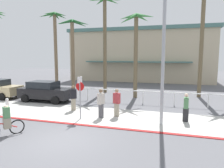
# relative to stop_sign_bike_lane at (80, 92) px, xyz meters

# --- Properties ---
(ground_plane) EXTENTS (80.00, 80.00, 0.00)m
(ground_plane) POSITION_rel_stop_sign_bike_lane_xyz_m (0.60, 6.79, -1.68)
(ground_plane) COLOR #5B5B60
(sidewalk_strip) EXTENTS (44.00, 4.00, 0.02)m
(sidewalk_strip) POSITION_rel_stop_sign_bike_lane_xyz_m (0.60, 0.99, -1.67)
(sidewalk_strip) COLOR beige
(sidewalk_strip) RESTS_ON ground
(curb_paint) EXTENTS (44.00, 0.24, 0.03)m
(curb_paint) POSITION_rel_stop_sign_bike_lane_xyz_m (0.60, -1.01, -1.66)
(curb_paint) COLOR maroon
(curb_paint) RESTS_ON ground
(building_backdrop) EXTENTS (21.82, 10.40, 7.94)m
(building_backdrop) POSITION_rel_stop_sign_bike_lane_xyz_m (0.10, 23.28, 2.32)
(building_backdrop) COLOR #BCAD8E
(building_backdrop) RESTS_ON ground
(rail_fence) EXTENTS (23.99, 0.08, 1.04)m
(rail_fence) POSITION_rel_stop_sign_bike_lane_xyz_m (0.60, 5.29, -0.83)
(rail_fence) COLOR white
(rail_fence) RESTS_ON ground
(stop_sign_bike_lane) EXTENTS (0.52, 0.56, 2.56)m
(stop_sign_bike_lane) POSITION_rel_stop_sign_bike_lane_xyz_m (0.00, 0.00, 0.00)
(stop_sign_bike_lane) COLOR gray
(stop_sign_bike_lane) RESTS_ON ground
(bollard_2) EXTENTS (0.20, 0.20, 1.00)m
(bollard_2) POSITION_rel_stop_sign_bike_lane_xyz_m (-5.25, -0.12, -1.16)
(bollard_2) COLOR white
(bollard_2) RESTS_ON ground
(streetlight_curb) EXTENTS (0.24, 2.54, 7.50)m
(streetlight_curb) POSITION_rel_stop_sign_bike_lane_xyz_m (4.71, 0.10, 2.60)
(streetlight_curb) COLOR #9EA0A5
(streetlight_curb) RESTS_ON ground
(palm_tree_1) EXTENTS (3.06, 3.23, 8.54)m
(palm_tree_1) POSITION_rel_stop_sign_bike_lane_xyz_m (-7.35, 9.53, 4.52)
(palm_tree_1) COLOR #756047
(palm_tree_1) RESTS_ON ground
(palm_tree_2) EXTENTS (3.43, 3.21, 7.40)m
(palm_tree_2) POSITION_rel_stop_sign_bike_lane_xyz_m (-4.49, 8.07, 3.72)
(palm_tree_2) COLOR #756047
(palm_tree_2) RESTS_ON ground
(palm_tree_3) EXTENTS (3.24, 3.02, 9.65)m
(palm_tree_3) POSITION_rel_stop_sign_bike_lane_xyz_m (-1.56, 9.48, 5.25)
(palm_tree_3) COLOR brown
(palm_tree_3) RESTS_ON ground
(palm_tree_4) EXTENTS (3.38, 3.42, 7.51)m
(palm_tree_4) POSITION_rel_stop_sign_bike_lane_xyz_m (1.92, 7.61, 3.94)
(palm_tree_4) COLOR brown
(palm_tree_4) RESTS_ON ground
(palm_tree_5) EXTENTS (2.93, 3.40, 10.08)m
(palm_tree_5) POSITION_rel_stop_sign_bike_lane_xyz_m (7.56, 9.55, 5.33)
(palm_tree_5) COLOR brown
(palm_tree_5) RESTS_ON ground
(car_black_1) EXTENTS (4.40, 2.02, 1.69)m
(car_black_1) POSITION_rel_stop_sign_bike_lane_xyz_m (-4.96, 3.82, -0.81)
(car_black_1) COLOR black
(car_black_1) RESTS_ON ground
(cyclist_red_0) EXTENTS (1.09, 1.53, 1.50)m
(cyclist_red_0) POSITION_rel_stop_sign_bike_lane_xyz_m (-2.22, -3.46, -0.98)
(cyclist_red_0) COLOR black
(cyclist_red_0) RESTS_ON ground
(pedestrian_0) EXTENTS (0.44, 0.48, 1.79)m
(pedestrian_0) POSITION_rel_stop_sign_bike_lane_xyz_m (1.10, 0.60, -0.84)
(pedestrian_0) COLOR #4C4C51
(pedestrian_0) RESTS_ON ground
(pedestrian_1) EXTENTS (0.46, 0.47, 1.76)m
(pedestrian_1) POSITION_rel_stop_sign_bike_lane_xyz_m (-1.34, 1.73, -0.86)
(pedestrian_1) COLOR gray
(pedestrian_1) RESTS_ON ground
(pedestrian_2) EXTENTS (0.34, 0.41, 1.65)m
(pedestrian_2) POSITION_rel_stop_sign_bike_lane_xyz_m (6.03, 1.26, -0.92)
(pedestrian_2) COLOR #232326
(pedestrian_2) RESTS_ON ground
(pedestrian_3) EXTENTS (0.46, 0.39, 1.75)m
(pedestrian_3) POSITION_rel_stop_sign_bike_lane_xyz_m (1.94, 1.15, -0.86)
(pedestrian_3) COLOR gray
(pedestrian_3) RESTS_ON ground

